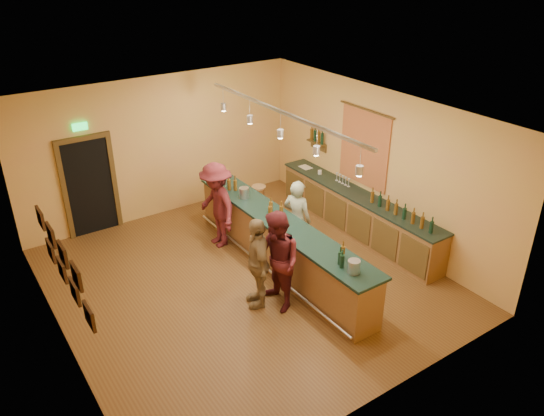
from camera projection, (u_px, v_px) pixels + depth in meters
floor at (245, 280)px, 10.01m from camera, size 7.00×7.00×0.00m
ceiling at (240, 116)px, 8.57m from camera, size 6.50×7.00×0.02m
wall_back at (161, 147)px, 11.87m from camera, size 6.50×0.02×3.20m
wall_front at (387, 306)px, 6.70m from camera, size 6.50×0.02×3.20m
wall_left at (51, 260)px, 7.66m from camera, size 0.02×7.00×3.20m
wall_right at (377, 165)px, 10.92m from camera, size 0.02×7.00×3.20m
doorway at (89, 184)px, 11.21m from camera, size 1.15×0.09×2.48m
tapestry at (364, 148)px, 11.09m from camera, size 0.03×1.40×1.60m
bottle_shelf at (317, 138)px, 12.25m from camera, size 0.17×0.55×0.54m
picture_grid at (63, 262)px, 6.96m from camera, size 0.06×2.20×0.70m
back_counter at (357, 213)px, 11.41m from camera, size 0.60×4.55×1.27m
tasting_bar at (280, 240)px, 10.13m from camera, size 0.74×5.10×1.38m
pendant_track at (281, 120)px, 9.07m from camera, size 0.11×4.60×0.50m
bartender at (297, 219)px, 10.46m from camera, size 0.60×0.71×1.64m
customer_a at (277, 262)px, 8.90m from camera, size 0.74×0.92×1.81m
customer_b at (258, 262)px, 9.01m from camera, size 0.73×1.06×1.67m
customer_c at (217, 205)px, 10.80m from camera, size 0.70×1.19×1.82m
bar_stool at (259, 192)px, 12.27m from camera, size 0.33×0.33×0.68m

